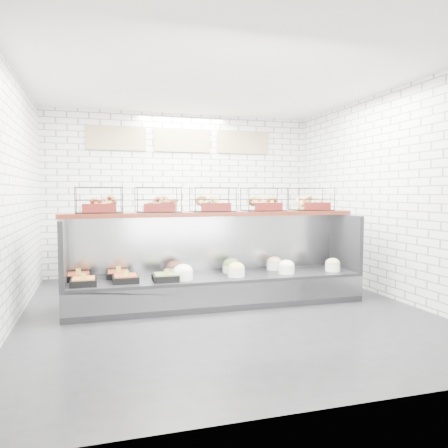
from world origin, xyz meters
name	(u,v)px	position (x,y,z in m)	size (l,w,h in m)	color
ground	(223,309)	(0.00, 0.00, 0.00)	(5.50, 5.50, 0.00)	black
room_shell	(211,155)	(0.00, 0.60, 2.06)	(5.02, 5.51, 3.01)	silver
display_case	(215,280)	(-0.02, 0.34, 0.33)	(4.00, 0.90, 1.20)	black
bagel_shelf	(213,203)	(0.00, 0.52, 1.38)	(4.10, 0.50, 0.40)	#4A190F
prep_counter	(186,250)	(0.00, 2.43, 0.47)	(4.00, 0.60, 1.20)	#93969B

